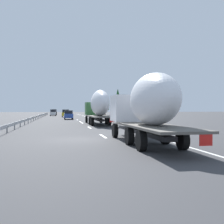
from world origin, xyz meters
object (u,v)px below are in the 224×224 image
at_px(truck_trailing, 146,105).
at_px(car_yellow_coupe, 65,113).
at_px(car_black_suv, 54,112).
at_px(car_blue_sedan, 69,115).
at_px(car_white_van, 53,113).
at_px(road_sign, 98,109).
at_px(truck_lead, 99,105).

bearing_deg(truck_trailing, car_yellow_coupe, 3.68).
relative_size(car_black_suv, car_blue_sedan, 0.97).
bearing_deg(car_white_van, road_sign, -159.12).
bearing_deg(truck_lead, car_white_van, 8.12).
distance_m(truck_lead, road_sign, 23.44).
height_order(truck_trailing, car_yellow_coupe, truck_trailing).
bearing_deg(car_yellow_coupe, car_white_van, 13.99).
relative_size(car_yellow_coupe, car_blue_sedan, 0.87).
bearing_deg(car_black_suv, truck_lead, -173.46).
bearing_deg(car_blue_sedan, car_yellow_coupe, 1.03).
bearing_deg(car_blue_sedan, truck_trailing, -175.28).
distance_m(truck_lead, car_yellow_coupe, 36.27).
bearing_deg(car_white_van, truck_lead, -171.88).
xyz_separation_m(car_black_suv, car_white_van, (-10.99, 0.14, -0.01)).
relative_size(truck_lead, car_yellow_coupe, 3.48).
distance_m(truck_trailing, car_black_suv, 82.14).
xyz_separation_m(truck_lead, car_yellow_coupe, (36.05, 3.65, -1.60)).
distance_m(truck_trailing, car_blue_sedan, 40.85).
relative_size(car_yellow_coupe, car_white_van, 0.94).
height_order(car_yellow_coupe, car_black_suv, car_black_suv).
height_order(truck_lead, truck_trailing, truck_lead).
bearing_deg(car_yellow_coupe, car_blue_sedan, -178.97).
bearing_deg(car_black_suv, car_yellow_coupe, -172.36).
bearing_deg(car_blue_sedan, car_black_suv, 5.07).
bearing_deg(road_sign, car_yellow_coupe, 27.77).
height_order(truck_trailing, road_sign, truck_trailing).
distance_m(car_white_van, car_blue_sedan, 30.39).
bearing_deg(truck_lead, car_blue_sedan, 9.56).
height_order(car_white_van, road_sign, road_sign).
xyz_separation_m(truck_lead, truck_trailing, (-20.75, -0.00, -0.25)).
relative_size(truck_trailing, car_yellow_coupe, 2.93).
distance_m(car_white_van, road_sign, 28.77).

